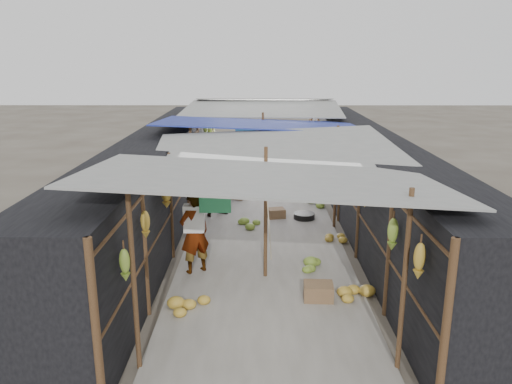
{
  "coord_description": "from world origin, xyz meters",
  "views": [
    {
      "loc": [
        -0.15,
        -6.09,
        4.19
      ],
      "look_at": [
        -0.19,
        4.8,
        1.25
      ],
      "focal_mm": 35.0,
      "sensor_mm": 36.0,
      "label": 1
    }
  ],
  "objects_px": {
    "shopper_blue": "(220,188)",
    "vendor_elderly": "(195,233)",
    "crate_near": "(318,292)",
    "black_basin": "(304,216)",
    "vendor_seated": "(286,177)"
  },
  "relations": [
    {
      "from": "black_basin",
      "to": "shopper_blue",
      "type": "distance_m",
      "value": 2.4
    },
    {
      "from": "black_basin",
      "to": "crate_near",
      "type": "bearing_deg",
      "value": -91.98
    },
    {
      "from": "crate_near",
      "to": "shopper_blue",
      "type": "height_order",
      "value": "shopper_blue"
    },
    {
      "from": "black_basin",
      "to": "vendor_elderly",
      "type": "bearing_deg",
      "value": -125.97
    },
    {
      "from": "crate_near",
      "to": "black_basin",
      "type": "xyz_separation_m",
      "value": [
        0.16,
        4.61,
        -0.07
      ]
    },
    {
      "from": "vendor_elderly",
      "to": "vendor_seated",
      "type": "distance_m",
      "value": 7.06
    },
    {
      "from": "vendor_elderly",
      "to": "shopper_blue",
      "type": "relative_size",
      "value": 1.08
    },
    {
      "from": "vendor_seated",
      "to": "black_basin",
      "type": "bearing_deg",
      "value": 8.05
    },
    {
      "from": "black_basin",
      "to": "shopper_blue",
      "type": "height_order",
      "value": "shopper_blue"
    },
    {
      "from": "crate_near",
      "to": "black_basin",
      "type": "bearing_deg",
      "value": 91.36
    },
    {
      "from": "shopper_blue",
      "to": "vendor_elderly",
      "type": "bearing_deg",
      "value": -121.63
    },
    {
      "from": "crate_near",
      "to": "black_basin",
      "type": "relative_size",
      "value": 0.92
    },
    {
      "from": "vendor_elderly",
      "to": "vendor_seated",
      "type": "height_order",
      "value": "vendor_elderly"
    },
    {
      "from": "shopper_blue",
      "to": "crate_near",
      "type": "bearing_deg",
      "value": -95.11
    },
    {
      "from": "crate_near",
      "to": "vendor_elderly",
      "type": "relative_size",
      "value": 0.31
    }
  ]
}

